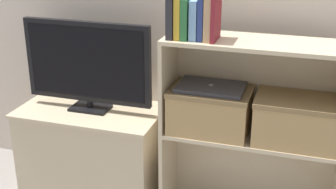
{
  "coord_description": "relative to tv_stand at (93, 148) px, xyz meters",
  "views": [
    {
      "loc": [
        0.68,
        -2.0,
        1.57
      ],
      "look_at": [
        0.0,
        0.15,
        0.68
      ],
      "focal_mm": 50.0,
      "sensor_mm": 36.0,
      "label": 1
    }
  ],
  "objects": [
    {
      "name": "book_skyblue",
      "position": [
        0.64,
        -0.11,
        0.84
      ],
      "size": [
        0.04,
        0.12,
        0.19
      ],
      "color": "#709ECC",
      "rests_on": "bookshelf_upper_tier"
    },
    {
      "name": "book_tan",
      "position": [
        0.71,
        -0.11,
        0.87
      ],
      "size": [
        0.03,
        0.14,
        0.24
      ],
      "color": "tan",
      "rests_on": "bookshelf_upper_tier"
    },
    {
      "name": "storage_basket_right",
      "position": [
        1.14,
        -0.08,
        0.38
      ],
      "size": [
        0.4,
        0.27,
        0.23
      ],
      "color": "tan",
      "rests_on": "bookshelf_lower_tier"
    },
    {
      "name": "bookshelf_upper_tier",
      "position": [
        0.93,
        -0.0,
        0.56
      ],
      "size": [
        0.89,
        0.31,
        0.49
      ],
      "color": "#CCB793",
      "rests_on": "bookshelf_lower_tier"
    },
    {
      "name": "tv",
      "position": [
        -0.0,
        -0.0,
        0.52
      ],
      "size": [
        0.74,
        0.14,
        0.51
      ],
      "color": "black",
      "rests_on": "tv_stand"
    },
    {
      "name": "laptop",
      "position": [
        0.72,
        -0.08,
        0.5
      ],
      "size": [
        0.33,
        0.23,
        0.02
      ],
      "color": "#2D2D33",
      "rests_on": "storage_basket_left"
    },
    {
      "name": "book_forest",
      "position": [
        0.6,
        -0.11,
        0.84
      ],
      "size": [
        0.03,
        0.14,
        0.19
      ],
      "color": "#286638",
      "rests_on": "bookshelf_upper_tier"
    },
    {
      "name": "book_navy",
      "position": [
        0.67,
        -0.11,
        0.86
      ],
      "size": [
        0.03,
        0.12,
        0.23
      ],
      "color": "navy",
      "rests_on": "bookshelf_upper_tier"
    },
    {
      "name": "tv_stand",
      "position": [
        0.0,
        0.0,
        0.0
      ],
      "size": [
        0.82,
        0.45,
        0.5
      ],
      "color": "#CCB793",
      "rests_on": "ground_plane"
    },
    {
      "name": "book_charcoal",
      "position": [
        0.53,
        -0.11,
        0.87
      ],
      "size": [
        0.03,
        0.15,
        0.24
      ],
      "color": "#232328",
      "rests_on": "bookshelf_upper_tier"
    },
    {
      "name": "storage_basket_left",
      "position": [
        0.72,
        -0.08,
        0.38
      ],
      "size": [
        0.4,
        0.27,
        0.23
      ],
      "color": "tan",
      "rests_on": "bookshelf_lower_tier"
    },
    {
      "name": "bookshelf_lower_tier",
      "position": [
        0.93,
        -0.0,
        0.07
      ],
      "size": [
        0.89,
        0.31,
        0.51
      ],
      "color": "#CCB793",
      "rests_on": "ground_plane"
    },
    {
      "name": "book_mustard",
      "position": [
        0.57,
        -0.11,
        0.85
      ],
      "size": [
        0.03,
        0.13,
        0.21
      ],
      "color": "gold",
      "rests_on": "bookshelf_upper_tier"
    },
    {
      "name": "book_maroon",
      "position": [
        0.74,
        -0.11,
        0.85
      ],
      "size": [
        0.02,
        0.16,
        0.22
      ],
      "color": "maroon",
      "rests_on": "bookshelf_upper_tier"
    }
  ]
}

